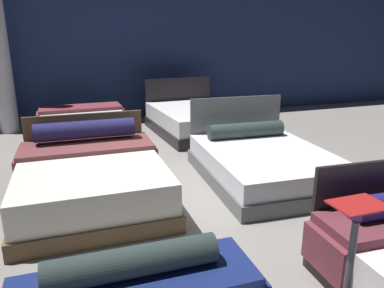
# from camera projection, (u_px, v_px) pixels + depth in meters

# --- Properties ---
(ground_plane) EXTENTS (18.00, 18.00, 0.02)m
(ground_plane) POSITION_uv_depth(u_px,v_px,m) (193.00, 196.00, 4.56)
(ground_plane) COLOR gray
(showroom_back_wall) EXTENTS (18.00, 0.06, 3.50)m
(showroom_back_wall) POSITION_uv_depth(u_px,v_px,m) (124.00, 43.00, 8.28)
(showroom_back_wall) COLOR navy
(showroom_back_wall) RESTS_ON ground_plane
(bed_2) EXTENTS (1.71, 2.01, 0.89)m
(bed_2) POSITION_uv_depth(u_px,v_px,m) (92.00, 179.00, 4.31)
(bed_2) COLOR brown
(bed_2) RESTS_ON ground_plane
(bed_3) EXTENTS (1.73, 2.23, 0.98)m
(bed_3) POSITION_uv_depth(u_px,v_px,m) (263.00, 162.00, 5.04)
(bed_3) COLOR #505657
(bed_3) RESTS_ON ground_plane
(bed_4) EXTENTS (1.68, 2.10, 0.55)m
(bed_4) POSITION_uv_depth(u_px,v_px,m) (85.00, 128.00, 6.80)
(bed_4) COLOR #282D38
(bed_4) RESTS_ON ground_plane
(bed_5) EXTENTS (1.74, 2.23, 1.00)m
(bed_5) POSITION_uv_depth(u_px,v_px,m) (197.00, 120.00, 7.43)
(bed_5) COLOR black
(bed_5) RESTS_ON ground_plane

